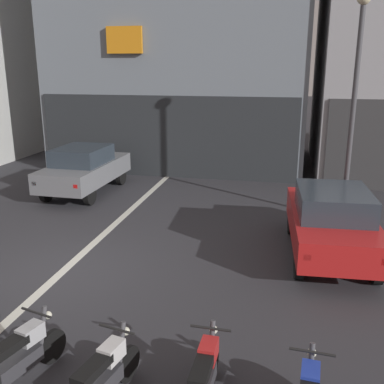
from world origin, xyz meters
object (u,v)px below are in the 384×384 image
(motorcycle_red_row_right_mid, at_px, (205,376))
(car_grey_crossing_near, at_px, (84,168))
(motorcycle_silver_row_left_mid, at_px, (22,356))
(motorcycle_white_row_centre, at_px, (104,376))
(car_red_parked_kerbside, at_px, (331,220))
(street_lamp, at_px, (355,86))

(motorcycle_red_row_right_mid, bearing_deg, car_grey_crossing_near, 122.97)
(motorcycle_silver_row_left_mid, xyz_separation_m, motorcycle_white_row_centre, (1.28, -0.15, 0.00))
(motorcycle_silver_row_left_mid, distance_m, motorcycle_red_row_right_mid, 2.56)
(motorcycle_silver_row_left_mid, relative_size, motorcycle_white_row_centre, 0.99)
(car_red_parked_kerbside, bearing_deg, motorcycle_red_row_right_mid, -110.33)
(car_red_parked_kerbside, relative_size, motorcycle_silver_row_left_mid, 2.57)
(motorcycle_white_row_centre, bearing_deg, motorcycle_silver_row_left_mid, 173.09)
(car_red_parked_kerbside, xyz_separation_m, motorcycle_red_row_right_mid, (-1.97, -5.31, -0.43))
(car_red_parked_kerbside, height_order, motorcycle_red_row_right_mid, car_red_parked_kerbside)
(motorcycle_white_row_centre, bearing_deg, car_grey_crossing_near, 116.31)
(car_grey_crossing_near, relative_size, motorcycle_silver_row_left_mid, 2.54)
(street_lamp, height_order, motorcycle_silver_row_left_mid, street_lamp)
(car_red_parked_kerbside, height_order, motorcycle_silver_row_left_mid, car_red_parked_kerbside)
(street_lamp, distance_m, motorcycle_red_row_right_mid, 9.12)
(car_grey_crossing_near, xyz_separation_m, motorcycle_white_row_centre, (4.66, -9.42, -0.43))
(car_grey_crossing_near, bearing_deg, motorcycle_red_row_right_mid, -57.03)
(car_grey_crossing_near, xyz_separation_m, car_red_parked_kerbside, (7.90, -3.83, 0.00))
(car_grey_crossing_near, distance_m, motorcycle_red_row_right_mid, 10.91)
(car_grey_crossing_near, relative_size, motorcycle_red_row_right_mid, 2.48)
(motorcycle_silver_row_left_mid, bearing_deg, street_lamp, 57.89)
(car_grey_crossing_near, bearing_deg, street_lamp, -7.16)
(street_lamp, bearing_deg, motorcycle_white_row_centre, -114.84)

